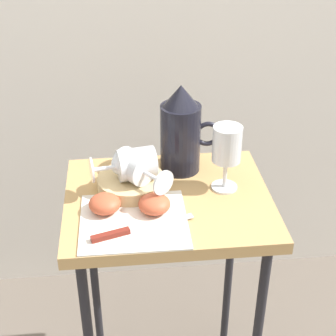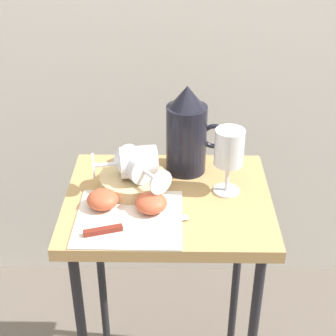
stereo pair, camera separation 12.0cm
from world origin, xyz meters
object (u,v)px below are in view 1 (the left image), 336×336
object	(u,v)px
basket_tray	(131,183)
wine_glass_tipped_near	(135,167)
apple_half_right	(154,204)
table	(168,227)
apple_half_left	(105,204)
wine_glass_tipped_far	(135,164)
knife	(128,231)
wine_glass_upright	(227,148)
pitcher	(181,136)

from	to	relation	value
basket_tray	wine_glass_tipped_near	bearing A→B (deg)	-52.40
apple_half_right	wine_glass_tipped_near	bearing A→B (deg)	113.48
table	apple_half_left	xyz separation A→B (m)	(-0.15, -0.05, 0.12)
wine_glass_tipped_far	apple_half_right	xyz separation A→B (m)	(0.04, -0.10, -0.05)
basket_tray	wine_glass_tipped_near	xyz separation A→B (m)	(0.01, -0.01, 0.05)
wine_glass_tipped_near	knife	bearing A→B (deg)	-98.88
wine_glass_upright	apple_half_right	distance (m)	0.22
basket_tray	apple_half_left	bearing A→B (deg)	-125.39
basket_tray	pitcher	xyz separation A→B (m)	(0.13, 0.09, 0.08)
wine_glass_upright	knife	bearing A→B (deg)	-146.71
wine_glass_tipped_near	wine_glass_tipped_far	distance (m)	0.01
apple_half_left	knife	bearing A→B (deg)	-60.30
basket_tray	knife	distance (m)	0.17
table	apple_half_right	bearing A→B (deg)	-121.38
wine_glass_upright	wine_glass_tipped_near	distance (m)	0.22
wine_glass_upright	knife	world-z (taller)	wine_glass_upright
table	basket_tray	world-z (taller)	basket_tray
pitcher	apple_half_right	distance (m)	0.22
wine_glass_tipped_far	apple_half_right	distance (m)	0.12
pitcher	wine_glass_tipped_far	size ratio (longest dim) A/B	1.43
wine_glass_upright	apple_half_right	bearing A→B (deg)	-154.30
wine_glass_upright	apple_half_left	world-z (taller)	wine_glass_upright
table	apple_half_left	size ratio (longest dim) A/B	9.89
wine_glass_tipped_far	knife	xyz separation A→B (m)	(-0.02, -0.17, -0.07)
wine_glass_tipped_near	apple_half_right	bearing A→B (deg)	-66.52
apple_half_left	knife	distance (m)	0.10
wine_glass_tipped_near	pitcher	bearing A→B (deg)	39.75
wine_glass_tipped_far	apple_half_left	bearing A→B (deg)	-130.79
pitcher	knife	xyz separation A→B (m)	(-0.15, -0.26, -0.09)
basket_tray	wine_glass_upright	distance (m)	0.25
basket_tray	wine_glass_tipped_far	world-z (taller)	wine_glass_tipped_far
apple_half_left	apple_half_right	world-z (taller)	same
apple_half_left	apple_half_right	size ratio (longest dim) A/B	1.00
wine_glass_tipped_near	apple_half_left	xyz separation A→B (m)	(-0.07, -0.07, -0.05)
wine_glass_upright	knife	distance (m)	0.31
apple_half_right	knife	bearing A→B (deg)	-130.88
basket_tray	wine_glass_upright	bearing A→B (deg)	-3.87
pitcher	apple_half_right	bearing A→B (deg)	-113.85
table	wine_glass_upright	bearing A→B (deg)	9.94
wine_glass_tipped_far	knife	size ratio (longest dim) A/B	0.71
apple_half_right	wine_glass_upright	bearing A→B (deg)	25.70
basket_tray	apple_half_left	world-z (taller)	apple_half_left
table	pitcher	size ratio (longest dim) A/B	3.11
knife	wine_glass_tipped_near	bearing A→B (deg)	81.12
wine_glass_tipped_far	knife	distance (m)	0.18
pitcher	knife	world-z (taller)	pitcher
pitcher	knife	bearing A→B (deg)	-119.26
wine_glass_upright	basket_tray	bearing A→B (deg)	176.13
table	apple_half_left	bearing A→B (deg)	-162.06
basket_tray	apple_half_right	world-z (taller)	apple_half_right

